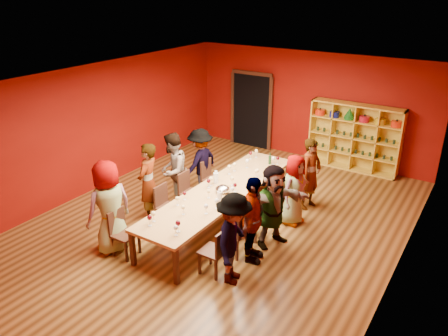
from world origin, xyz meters
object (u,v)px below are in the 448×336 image
Objects in this scene: person_right_0 at (234,239)px; chair_person_right_2 at (256,216)px; shelving_unit at (355,134)px; chair_person_right_4 at (294,183)px; chair_person_right_0 at (217,249)px; chair_person_right_3 at (278,197)px; chair_person_left_0 at (122,230)px; chair_person_left_3 at (210,176)px; person_left_1 at (148,183)px; person_right_4 at (311,174)px; person_left_3 at (200,162)px; chair_person_left_1 at (165,204)px; chair_person_left_2 at (188,190)px; wine_bottle at (270,160)px; person_right_1 at (252,220)px; spittoon_bowl at (222,189)px; tasting_table at (222,192)px; chair_person_right_1 at (238,231)px; person_right_3 at (294,190)px; person_left_0 at (109,207)px; person_left_2 at (173,171)px; person_right_2 at (273,206)px.

person_right_0 reaches higher than chair_person_right_2.
shelving_unit is 2.80m from chair_person_right_4.
chair_person_right_0 is 1.00× the size of chair_person_right_3.
chair_person_left_0 and chair_person_left_3 have the same top height.
person_left_1 reaches higher than person_right_4.
chair_person_right_3 is (2.08, -0.09, -0.31)m from person_left_3.
chair_person_left_3 is (0.00, 2.87, 0.00)m from chair_person_left_0.
chair_person_left_2 is (0.00, 0.77, 0.00)m from chair_person_left_1.
chair_person_left_0 is at bearing -106.42° from wine_bottle.
person_right_4 is at bearing 65.94° from chair_person_right_3.
chair_person_left_1 is at bearing 71.59° from person_right_1.
chair_person_right_3 is at bearing 90.00° from chair_person_right_0.
chair_person_left_1 is at bearing -146.46° from spittoon_bowl.
tasting_table is at bearing 103.18° from person_left_1.
person_right_1 reaches higher than chair_person_right_2.
shelving_unit is at bearing 56.24° from chair_person_left_3.
person_right_1 is at bearing 0.00° from chair_person_right_1.
chair_person_right_3 is at bearing 97.66° from person_right_3.
person_left_0 is 1.05× the size of person_left_2.
chair_person_left_1 is 0.52× the size of person_left_2.
person_left_2 reaches higher than person_left_3.
chair_person_left_2 is 2.70m from person_right_0.
person_right_3 is at bearing 70.34° from chair_person_right_2.
chair_person_right_0 is at bearing -41.14° from chair_person_left_2.
person_right_0 reaches higher than person_right_4.
spittoon_bowl is (-1.17, 1.47, 0.00)m from person_right_0.
shelving_unit is (1.40, 4.32, 0.28)m from tasting_table.
person_right_2 is (2.17, -1.06, 0.32)m from chair_person_left_3.
person_left_2 is 1.05× the size of person_right_2.
person_right_0 reaches higher than chair_person_right_3.
shelving_unit reaches higher than spittoon_bowl.
person_right_1 is at bearing 71.00° from person_left_1.
person_left_3 is 0.99× the size of person_right_4.
person_right_0 is 5.52× the size of spittoon_bowl.
shelving_unit reaches higher than chair_person_right_1.
chair_person_left_0 is at bearing -90.00° from chair_person_left_1.
person_left_3 is 2.43m from person_right_3.
chair_person_right_3 reaches higher than tasting_table.
shelving_unit is 3.61m from chair_person_right_3.
chair_person_left_2 and chair_person_left_3 have the same top height.
person_right_1 reaches higher than chair_person_right_1.
wine_bottle is at bearing 5.99° from person_right_1.
person_right_0 is 1.01× the size of person_right_4.
shelving_unit reaches higher than person_left_1.
person_left_0 reaches higher than chair_person_left_0.
spittoon_bowl is at bearing -106.68° from shelving_unit.
chair_person_right_0 is (0.91, -1.57, -0.20)m from tasting_table.
person_left_2 is 2.27m from chair_person_right_2.
person_right_4 reaches higher than chair_person_left_0.
chair_person_right_2 is (1.82, -1.06, 0.00)m from chair_person_left_3.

